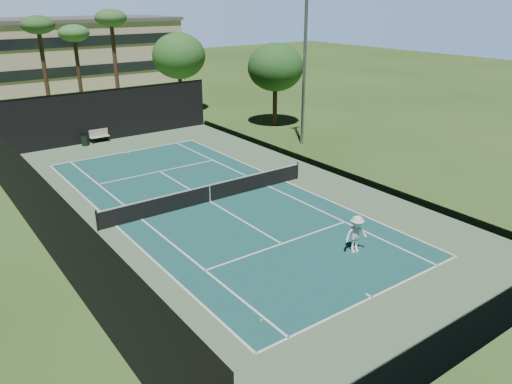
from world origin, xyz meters
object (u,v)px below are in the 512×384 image
player (356,234)px  trash_bin (85,140)px  tennis_ball_c (248,181)px  tennis_net (210,192)px  tennis_ball_b (124,191)px  tennis_ball_a (261,320)px  tennis_ball_d (145,196)px  park_bench (99,135)px

player → trash_bin: bearing=111.0°
player → tennis_ball_c: player is taller
tennis_net → trash_bin: 15.58m
tennis_ball_b → tennis_ball_c: size_ratio=0.89×
tennis_ball_a → tennis_ball_b: size_ratio=1.21×
trash_bin → tennis_net: bearing=-83.0°
trash_bin → tennis_ball_c: bearing=-68.7°
tennis_ball_d → park_bench: size_ratio=0.05×
tennis_ball_c → park_bench: (-4.22, 14.38, 0.51)m
tennis_net → tennis_ball_a: 11.43m
tennis_ball_c → park_bench: size_ratio=0.05×
tennis_ball_c → trash_bin: size_ratio=0.07×
park_bench → trash_bin: size_ratio=1.59×
park_bench → tennis_ball_b: bearing=-103.3°
tennis_net → tennis_ball_c: tennis_net is taller
tennis_ball_a → tennis_ball_c: tennis_ball_a is taller
player → tennis_ball_c: 10.44m
tennis_ball_a → trash_bin: 26.15m
tennis_ball_c → tennis_ball_d: (-6.23, 1.43, -0.00)m
park_bench → tennis_ball_a: bearing=-97.9°
tennis_ball_d → park_bench: 13.11m
player → tennis_ball_b: (-5.54, 13.25, -0.84)m
tennis_net → tennis_ball_c: (3.60, 1.41, -0.52)m
tennis_ball_a → tennis_ball_b: (0.98, 14.92, -0.01)m
tennis_ball_b → tennis_ball_d: 1.65m
tennis_ball_a → tennis_ball_b: 14.95m
trash_bin → tennis_ball_a: bearing=-95.3°
player → tennis_ball_b: bearing=124.2°
tennis_net → tennis_ball_d: (-2.63, 2.84, -0.52)m
player → tennis_ball_d: bearing=123.9°
tennis_ball_a → tennis_net: bearing=67.9°
tennis_net → tennis_ball_b: (-3.32, 4.35, -0.53)m
tennis_ball_c → trash_bin: (-5.49, 14.05, 0.44)m
trash_bin → tennis_ball_d: bearing=-93.3°
tennis_ball_c → trash_bin: bearing=111.3°
player → tennis_ball_d: player is taller
tennis_ball_b → tennis_ball_a: bearing=-93.7°
tennis_ball_d → tennis_ball_b: bearing=114.9°
tennis_ball_d → park_bench: bearing=81.2°
tennis_ball_c → park_bench: park_bench is taller
player → tennis_net: bearing=115.5°
player → tennis_ball_d: 12.74m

